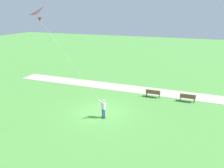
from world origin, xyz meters
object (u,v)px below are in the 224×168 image
object	(u,v)px
flying_kite	(45,15)
park_bench_near_walkway	(153,93)
person_kite_flyer	(103,107)
park_bench_far_walkway	(188,97)

from	to	relation	value
flying_kite	park_bench_near_walkway	distance (m)	13.79
person_kite_flyer	park_bench_far_walkway	bearing A→B (deg)	131.52
person_kite_flyer	park_bench_far_walkway	world-z (taller)	person_kite_flyer
park_bench_near_walkway	park_bench_far_walkway	distance (m)	3.50
park_bench_near_walkway	park_bench_far_walkway	size ratio (longest dim) A/B	1.00
person_kite_flyer	park_bench_near_walkway	bearing A→B (deg)	151.17
flying_kite	park_bench_far_walkway	distance (m)	15.50
park_bench_near_walkway	park_bench_far_walkway	world-z (taller)	same
flying_kite	park_bench_near_walkway	bearing A→B (deg)	151.68
flying_kite	park_bench_near_walkway	size ratio (longest dim) A/B	4.75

